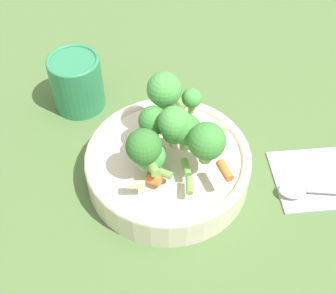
# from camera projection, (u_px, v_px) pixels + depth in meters

# --- Properties ---
(ground_plane) EXTENTS (3.00, 3.00, 0.00)m
(ground_plane) POSITION_uv_depth(u_px,v_px,m) (168.00, 177.00, 0.65)
(ground_plane) COLOR #4C6B38
(bowl) EXTENTS (0.22, 0.22, 0.05)m
(bowl) POSITION_uv_depth(u_px,v_px,m) (168.00, 165.00, 0.63)
(bowl) COLOR beige
(bowl) RESTS_ON ground_plane
(pasta_salad) EXTENTS (0.13, 0.18, 0.09)m
(pasta_salad) POSITION_uv_depth(u_px,v_px,m) (170.00, 130.00, 0.58)
(pasta_salad) COLOR #8CB766
(pasta_salad) RESTS_ON bowl
(cup) EXTENTS (0.08, 0.08, 0.09)m
(cup) POSITION_uv_depth(u_px,v_px,m) (77.00, 82.00, 0.71)
(cup) COLOR #2D7F51
(cup) RESTS_ON ground_plane
(napkin) EXTENTS (0.19, 0.15, 0.01)m
(napkin) POSITION_uv_depth(u_px,v_px,m) (333.00, 177.00, 0.65)
(napkin) COLOR #B2BCC6
(napkin) RESTS_ON ground_plane
(spoon) EXTENTS (0.19, 0.04, 0.01)m
(spoon) POSITION_uv_depth(u_px,v_px,m) (323.00, 191.00, 0.62)
(spoon) COLOR silver
(spoon) RESTS_ON napkin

